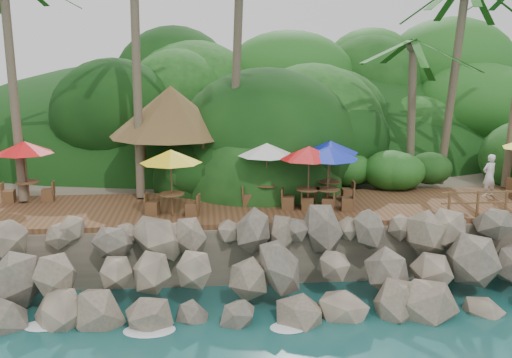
{
  "coord_description": "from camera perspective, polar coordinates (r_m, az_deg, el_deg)",
  "views": [
    {
      "loc": [
        -2.0,
        -17.08,
        8.45
      ],
      "look_at": [
        0.0,
        6.0,
        3.4
      ],
      "focal_mm": 41.91,
      "sensor_mm": 36.0,
      "label": 1
    }
  ],
  "objects": [
    {
      "name": "ground",
      "position": [
        19.16,
        1.6,
        -13.87
      ],
      "size": [
        140.0,
        140.0,
        0.0
      ],
      "primitive_type": "plane",
      "color": "#19514F",
      "rests_on": "ground"
    },
    {
      "name": "land_base",
      "position": [
        33.96,
        -1.46,
        -0.3
      ],
      "size": [
        32.0,
        25.2,
        2.1
      ],
      "primitive_type": "cube",
      "color": "gray",
      "rests_on": "ground"
    },
    {
      "name": "jungle_hill",
      "position": [
        41.5,
        -2.09,
        0.54
      ],
      "size": [
        44.8,
        28.0,
        15.4
      ],
      "primitive_type": "ellipsoid",
      "color": "#143811",
      "rests_on": "ground"
    },
    {
      "name": "seawall",
      "position": [
        20.53,
        0.98,
        -8.54
      ],
      "size": [
        29.0,
        4.0,
        2.3
      ],
      "primitive_type": null,
      "color": "gray",
      "rests_on": "ground"
    },
    {
      "name": "terrace",
      "position": [
        24.0,
        0.0,
        -2.8
      ],
      "size": [
        26.0,
        5.0,
        0.2
      ],
      "primitive_type": "cube",
      "color": "brown",
      "rests_on": "land_base"
    },
    {
      "name": "jungle_foliage",
      "position": [
        33.24,
        -1.34,
        -2.44
      ],
      "size": [
        44.0,
        16.0,
        12.0
      ],
      "primitive_type": null,
      "color": "#143811",
      "rests_on": "ground"
    },
    {
      "name": "foam_line",
      "position": [
        19.42,
        1.49,
        -13.41
      ],
      "size": [
        25.2,
        0.8,
        0.06
      ],
      "color": "white",
      "rests_on": "ground"
    },
    {
      "name": "palapa",
      "position": [
        26.56,
        -8.1,
        6.43
      ],
      "size": [
        5.46,
        5.46,
        4.6
      ],
      "color": "brown",
      "rests_on": "ground"
    },
    {
      "name": "dining_clusters",
      "position": [
        23.87,
        5.23,
        2.46
      ],
      "size": [
        23.39,
        4.88,
        2.52
      ],
      "color": "brown",
      "rests_on": "terrace"
    },
    {
      "name": "waiter",
      "position": [
        27.19,
        21.37,
        0.33
      ],
      "size": [
        0.76,
        0.62,
        1.82
      ],
      "primitive_type": "imported",
      "rotation": [
        0.0,
        0.0,
        3.45
      ],
      "color": "white",
      "rests_on": "terrace"
    }
  ]
}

